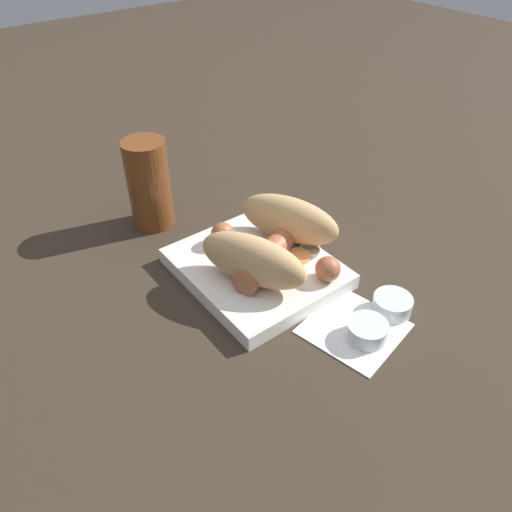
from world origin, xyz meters
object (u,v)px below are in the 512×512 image
at_px(bread_roll, 272,239).
at_px(drink_glass, 149,184).
at_px(condiment_cup_far, 392,306).
at_px(sausage, 273,251).
at_px(condiment_cup_near, 367,332).
at_px(food_tray, 256,268).

distance_m(bread_roll, drink_glass, 0.21).
xyz_separation_m(condiment_cup_far, drink_glass, (-0.35, -0.14, 0.06)).
relative_size(bread_roll, sausage, 1.13).
bearing_deg(condiment_cup_near, sausage, -175.51).
bearing_deg(bread_roll, condiment_cup_far, 24.00).
relative_size(condiment_cup_near, drink_glass, 0.36).
distance_m(bread_roll, condiment_cup_far, 0.17).
relative_size(sausage, condiment_cup_near, 3.62).
height_order(bread_roll, sausage, bread_roll).
bearing_deg(food_tray, drink_glass, -165.92).
distance_m(sausage, condiment_cup_far, 0.16).
relative_size(condiment_cup_near, condiment_cup_far, 1.00).
height_order(food_tray, condiment_cup_near, condiment_cup_near).
xyz_separation_m(sausage, condiment_cup_far, (0.14, 0.07, -0.03)).
relative_size(food_tray, condiment_cup_far, 4.27).
bearing_deg(condiment_cup_far, condiment_cup_near, -79.15).
bearing_deg(bread_roll, condiment_cup_near, 3.84).
distance_m(food_tray, condiment_cup_far, 0.18).
bearing_deg(bread_roll, sausage, -19.76).
bearing_deg(food_tray, bread_roll, 74.16).
bearing_deg(drink_glass, condiment_cup_far, 21.36).
bearing_deg(condiment_cup_near, condiment_cup_far, 100.85).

